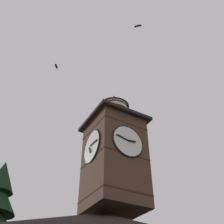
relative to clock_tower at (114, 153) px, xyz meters
The scene contains 4 objects.
clock_tower is the anchor object (origin of this frame).
moon 30.91m from the clock_tower, 112.74° to the right, with size 1.71×1.71×1.71m.
flying_bird_high 11.91m from the clock_tower, 94.54° to the left, with size 0.56×0.59×0.13m.
flying_bird_low 12.09m from the clock_tower, 39.92° to the right, with size 0.52×0.55×0.15m.
Camera 1 is at (7.07, 13.95, 2.11)m, focal length 43.86 mm.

